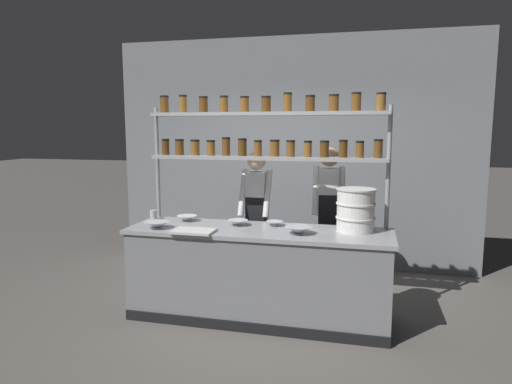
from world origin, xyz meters
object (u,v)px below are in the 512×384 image
object	(u,v)px
prep_bowl_far_left	(238,223)
spice_shelf_unit	(266,139)
container_stack	(356,210)
chef_center	(328,211)
prep_bowl_center_back	(157,225)
cutting_board	(194,231)
prep_bowl_near_right	(187,218)
serving_cup_front	(154,215)
prep_bowl_center_front	(275,224)
prep_bowl_near_left	(299,230)
chef_left	(256,213)

from	to	relation	value
prep_bowl_far_left	spice_shelf_unit	bearing A→B (deg)	40.82
container_stack	chef_center	bearing A→B (deg)	115.19
prep_bowl_center_back	cutting_board	bearing A→B (deg)	-10.59
spice_shelf_unit	prep_bowl_near_right	distance (m)	1.20
chef_center	prep_bowl_far_left	distance (m)	1.11
spice_shelf_unit	chef_center	world-z (taller)	spice_shelf_unit
spice_shelf_unit	prep_bowl_far_left	xyz separation A→B (m)	(-0.25, -0.21, -0.85)
prep_bowl_near_right	prep_bowl_far_left	bearing A→B (deg)	-8.21
serving_cup_front	cutting_board	bearing A→B (deg)	-36.11
container_stack	prep_bowl_center_front	bearing A→B (deg)	176.39
container_stack	prep_bowl_near_right	distance (m)	1.79
chef_center	cutting_board	distance (m)	1.62
prep_bowl_near_left	prep_bowl_far_left	world-z (taller)	prep_bowl_near_left
chef_left	cutting_board	xyz separation A→B (m)	(-0.39, -0.94, -0.02)
chef_left	container_stack	distance (m)	1.24
chef_center	prep_bowl_near_right	world-z (taller)	chef_center
chef_center	cutting_board	bearing A→B (deg)	-141.12
cutting_board	prep_bowl_near_left	xyz separation A→B (m)	(0.99, 0.17, 0.02)
cutting_board	prep_bowl_near_right	size ratio (longest dim) A/B	1.84
container_stack	cutting_board	size ratio (longest dim) A/B	1.05
prep_bowl_center_front	serving_cup_front	size ratio (longest dim) A/B	1.72
container_stack	prep_bowl_near_right	bearing A→B (deg)	178.01
prep_bowl_near_right	prep_bowl_near_left	bearing A→B (deg)	-13.97
chef_left	prep_bowl_center_front	bearing A→B (deg)	-54.38
chef_left	container_stack	size ratio (longest dim) A/B	3.97
prep_bowl_center_back	prep_bowl_near_left	bearing A→B (deg)	3.81
chef_center	prep_bowl_near_right	xyz separation A→B (m)	(-1.46, -0.61, -0.04)
chef_center	prep_bowl_center_back	distance (m)	1.91
chef_left	prep_bowl_near_left	bearing A→B (deg)	-49.91
container_stack	prep_bowl_near_left	world-z (taller)	container_stack
spice_shelf_unit	prep_bowl_near_right	xyz separation A→B (m)	(-0.84, -0.13, -0.85)
chef_center	prep_bowl_far_left	size ratio (longest dim) A/B	8.05
chef_left	serving_cup_front	distance (m)	1.15
prep_bowl_near_left	serving_cup_front	bearing A→B (deg)	169.49
cutting_board	prep_bowl_far_left	xyz separation A→B (m)	(0.33, 0.40, 0.02)
chef_left	prep_bowl_near_left	distance (m)	0.97
cutting_board	serving_cup_front	xyz separation A→B (m)	(-0.66, 0.48, 0.04)
prep_bowl_near_left	prep_bowl_near_right	size ratio (longest dim) A/B	1.21
chef_left	chef_center	xyz separation A→B (m)	(0.80, 0.16, 0.03)
spice_shelf_unit	prep_bowl_center_back	size ratio (longest dim) A/B	10.01
spice_shelf_unit	prep_bowl_center_front	world-z (taller)	spice_shelf_unit
prep_bowl_center_back	spice_shelf_unit	bearing A→B (deg)	28.25
cutting_board	prep_bowl_center_back	size ratio (longest dim) A/B	1.60
prep_bowl_near_left	prep_bowl_center_back	xyz separation A→B (m)	(-1.42, -0.09, -0.00)
prep_bowl_near_right	prep_bowl_center_back	bearing A→B (deg)	-110.79
chef_center	container_stack	bearing A→B (deg)	-68.69
prep_bowl_center_front	serving_cup_front	bearing A→B (deg)	179.88
chef_center	serving_cup_front	size ratio (longest dim) A/B	16.64
container_stack	prep_bowl_far_left	size ratio (longest dim) A/B	1.97
prep_bowl_far_left	serving_cup_front	distance (m)	0.99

